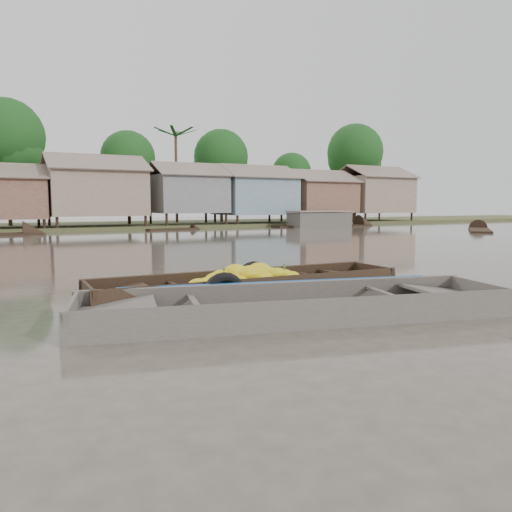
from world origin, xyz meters
name	(u,v)px	position (x,y,z in m)	size (l,w,h in m)	color
ground	(264,305)	(0.00, 0.00, 0.00)	(120.00, 120.00, 0.00)	#463F36
riverbank	(97,188)	(3.03, 31.86, 3.07)	(120.00, 12.47, 10.22)	#384723
banana_boat	(246,286)	(0.10, 0.93, 0.21)	(6.45, 1.74, 0.92)	black
viewer_boat	(298,313)	(0.05, -1.06, 0.05)	(7.42, 3.52, 0.58)	#48413D
distant_boats	(250,226)	(12.26, 24.17, 0.22)	(48.37, 14.34, 1.38)	black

